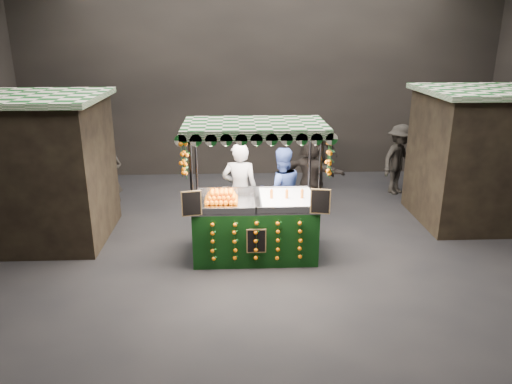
{
  "coord_description": "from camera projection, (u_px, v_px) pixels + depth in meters",
  "views": [
    {
      "loc": [
        -0.67,
        -7.39,
        3.63
      ],
      "look_at": [
        -0.3,
        0.56,
        0.96
      ],
      "focal_mm": 33.98,
      "sensor_mm": 36.0,
      "label": 1
    }
  ],
  "objects": [
    {
      "name": "shopper_0",
      "position": [
        108.0,
        177.0,
        9.74
      ],
      "size": [
        0.63,
        0.44,
        1.64
      ],
      "rotation": [
        0.0,
        0.0,
        -0.08
      ],
      "color": "black",
      "rests_on": "ground"
    },
    {
      "name": "market_hall",
      "position": [
        278.0,
        48.0,
        7.11
      ],
      "size": [
        12.1,
        10.1,
        5.05
      ],
      "color": "black",
      "rests_on": "ground"
    },
    {
      "name": "neighbour_stall_left",
      "position": [
        22.0,
        169.0,
        8.52
      ],
      "size": [
        3.0,
        2.2,
        2.6
      ],
      "color": "black",
      "rests_on": "ground"
    },
    {
      "name": "vendor_blue",
      "position": [
        281.0,
        191.0,
        8.87
      ],
      "size": [
        0.89,
        0.74,
        1.64
      ],
      "rotation": [
        0.0,
        0.0,
        3.31
      ],
      "color": "navy",
      "rests_on": "ground"
    },
    {
      "name": "ground",
      "position": [
        275.0,
        256.0,
        8.18
      ],
      "size": [
        12.0,
        12.0,
        0.0
      ],
      "primitive_type": "plane",
      "color": "black",
      "rests_on": "ground"
    },
    {
      "name": "shopper_3",
      "position": [
        399.0,
        159.0,
        11.1
      ],
      "size": [
        1.2,
        1.11,
        1.62
      ],
      "rotation": [
        0.0,
        0.0,
        0.65
      ],
      "color": "#272420",
      "rests_on": "ground"
    },
    {
      "name": "shopper_2",
      "position": [
        318.0,
        155.0,
        11.53
      ],
      "size": [
        0.99,
        0.55,
        1.59
      ],
      "rotation": [
        0.0,
        0.0,
        2.96
      ],
      "color": "#2A2522",
      "rests_on": "ground"
    },
    {
      "name": "shopper_1",
      "position": [
        467.0,
        172.0,
        9.78
      ],
      "size": [
        1.04,
        0.91,
        1.8
      ],
      "rotation": [
        0.0,
        0.0,
        -0.29
      ],
      "color": "#292321",
      "rests_on": "ground"
    },
    {
      "name": "shopper_4",
      "position": [
        95.0,
        159.0,
        11.2
      ],
      "size": [
        0.85,
        0.61,
        1.61
      ],
      "rotation": [
        0.0,
        0.0,
        3.27
      ],
      "color": "black",
      "rests_on": "ground"
    },
    {
      "name": "juice_stall",
      "position": [
        255.0,
        216.0,
        8.01
      ],
      "size": [
        2.33,
        1.37,
        2.26
      ],
      "color": "black",
      "rests_on": "ground"
    },
    {
      "name": "shopper_5",
      "position": [
        311.0,
        173.0,
        10.22
      ],
      "size": [
        1.41,
        1.23,
        1.54
      ],
      "rotation": [
        0.0,
        0.0,
        2.48
      ],
      "color": "black",
      "rests_on": "ground"
    },
    {
      "name": "neighbour_stall_right",
      "position": [
        495.0,
        156.0,
        9.38
      ],
      "size": [
        3.0,
        2.2,
        2.6
      ],
      "color": "black",
      "rests_on": "ground"
    },
    {
      "name": "vendor_grey",
      "position": [
        240.0,
        190.0,
        8.74
      ],
      "size": [
        0.68,
        0.49,
        1.76
      ],
      "rotation": [
        0.0,
        0.0,
        3.03
      ],
      "color": "gray",
      "rests_on": "ground"
    }
  ]
}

